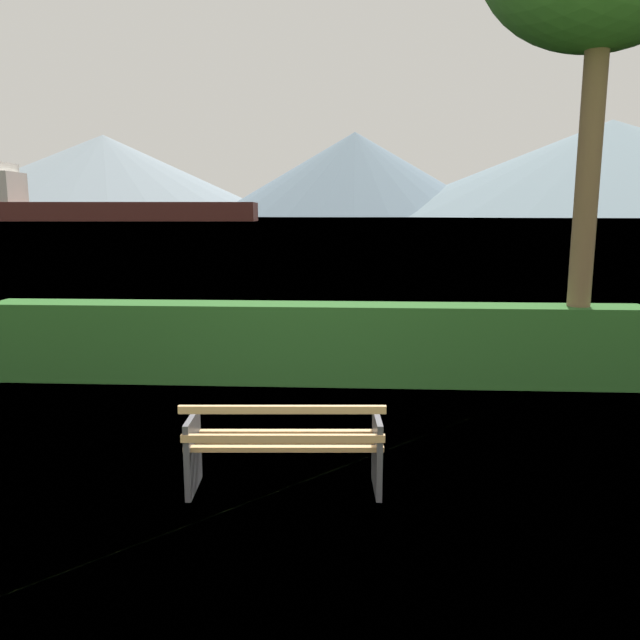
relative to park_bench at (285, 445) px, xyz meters
name	(u,v)px	position (x,y,z in m)	size (l,w,h in m)	color
ground_plane	(285,488)	(0.00, 0.06, -0.43)	(1400.00, 1400.00, 0.00)	olive
water_surface	(354,219)	(0.00, 306.95, -0.42)	(620.00, 620.00, 0.00)	#6B8EA3
park_bench	(285,445)	(0.00, 0.00, 0.00)	(1.73, 0.66, 0.87)	tan
hedge_row	(312,343)	(0.00, 3.57, 0.15)	(9.30, 0.63, 1.14)	#285B23
cargo_ship_large	(69,205)	(-95.69, 197.85, 4.96)	(109.69, 22.96, 19.26)	#471E19
fishing_boat_near	(99,219)	(-101.32, 234.90, 0.04)	(3.86, 4.18, 1.35)	#335693
distant_hills	(398,172)	(40.25, 574.44, 39.96)	(856.21, 429.52, 83.75)	gray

